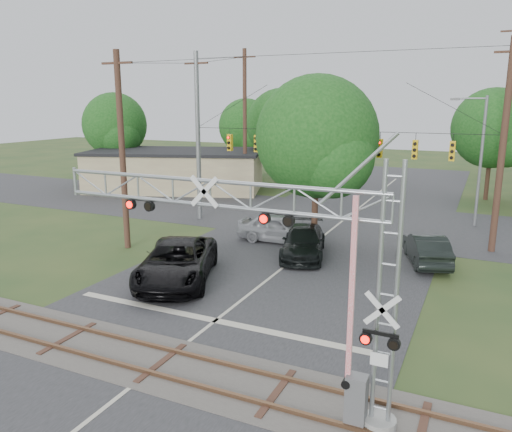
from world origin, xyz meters
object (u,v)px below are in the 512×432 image
at_px(sedan_silver, 279,228).
at_px(commercial_building, 176,170).
at_px(car_dark, 303,242).
at_px(crossing_gantry, 272,255).
at_px(traffic_signal_span, 344,144).
at_px(streetlight, 479,155).
at_px(pickup_black, 177,262).

bearing_deg(sedan_silver, commercial_building, 50.83).
relative_size(car_dark, commercial_building, 0.30).
height_order(sedan_silver, commercial_building, commercial_building).
height_order(crossing_gantry, traffic_signal_span, traffic_signal_span).
distance_m(sedan_silver, commercial_building, 20.40).
relative_size(crossing_gantry, car_dark, 1.89).
height_order(traffic_signal_span, commercial_building, traffic_signal_span).
bearing_deg(car_dark, traffic_signal_span, 67.69).
xyz_separation_m(crossing_gantry, streetlight, (4.28, 24.29, 0.52)).
distance_m(sedan_silver, streetlight, 14.35).
relative_size(traffic_signal_span, sedan_silver, 3.92).
relative_size(traffic_signal_span, car_dark, 3.57).
xyz_separation_m(sedan_silver, commercial_building, (-15.85, 12.79, 1.04)).
relative_size(commercial_building, streetlight, 2.08).
xyz_separation_m(crossing_gantry, car_dark, (-3.76, 13.13, -3.49)).
bearing_deg(sedan_silver, pickup_black, 167.58).
distance_m(traffic_signal_span, car_dark, 7.20).
height_order(crossing_gantry, car_dark, crossing_gantry).
bearing_deg(pickup_black, car_dark, 34.71).
relative_size(pickup_black, car_dark, 1.24).
height_order(traffic_signal_span, sedan_silver, traffic_signal_span).
height_order(crossing_gantry, commercial_building, crossing_gantry).
bearing_deg(sedan_silver, car_dark, -131.55).
distance_m(pickup_black, sedan_silver, 8.34).
relative_size(crossing_gantry, sedan_silver, 2.07).
height_order(commercial_building, streetlight, streetlight).
distance_m(crossing_gantry, car_dark, 14.09).
relative_size(pickup_black, sedan_silver, 1.36).
height_order(traffic_signal_span, car_dark, traffic_signal_span).
distance_m(crossing_gantry, sedan_silver, 16.62).
height_order(pickup_black, car_dark, pickup_black).
bearing_deg(commercial_building, pickup_black, -75.20).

